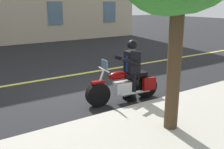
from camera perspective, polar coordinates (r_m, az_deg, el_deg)
The scene contains 4 objects.
ground_plane at distance 8.39m, azimuth -5.32°, elevation -3.62°, with size 80.00×80.00×0.00m, color black.
lane_center_stripe at distance 10.12m, azimuth -10.79°, elevation -0.49°, with size 60.00×0.16×0.01m, color #E5DB4C.
motorcycle_main at distance 7.41m, azimuth 2.91°, elevation -2.46°, with size 2.22×0.76×1.26m.
rider_main at distance 7.35m, azimuth 4.23°, elevation 2.09°, with size 0.67×0.60×1.74m.
Camera 1 is at (3.78, 6.99, 2.71)m, focal length 42.25 mm.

